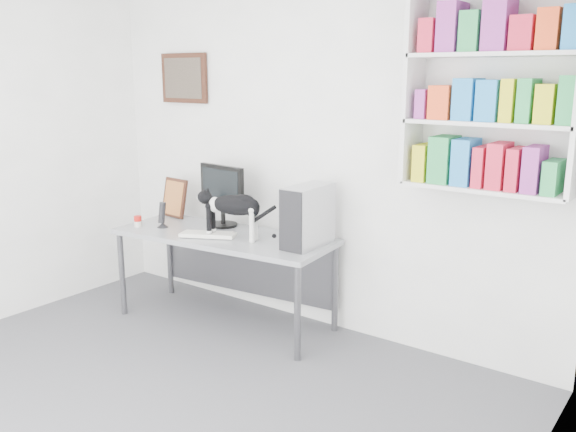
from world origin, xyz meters
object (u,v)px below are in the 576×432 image
at_px(soup_can, 138,221).
at_px(desk, 225,278).
at_px(speaker, 162,214).
at_px(pc_tower, 308,216).
at_px(keyboard, 208,235).
at_px(leaning_print, 175,197).
at_px(bookshelf, 492,89).
at_px(cat, 234,216).
at_px(monitor, 223,195).

bearing_deg(soup_can, desk, 18.51).
bearing_deg(speaker, pc_tower, 21.45).
distance_m(keyboard, speaker, 0.51).
relative_size(speaker, soup_can, 2.39).
bearing_deg(soup_can, leaning_print, 92.73).
relative_size(keyboard, leaning_print, 1.20).
xyz_separation_m(bookshelf, cat, (-1.73, -0.37, -0.95)).
distance_m(monitor, cat, 0.43).
height_order(bookshelf, speaker, bookshelf).
bearing_deg(cat, leaning_print, 148.92).
bearing_deg(leaning_print, cat, -10.59).
height_order(speaker, leaning_print, leaning_print).
xyz_separation_m(monitor, keyboard, (0.13, -0.31, -0.24)).
distance_m(desk, cat, 0.57).
height_order(keyboard, soup_can, soup_can).
xyz_separation_m(speaker, soup_can, (-0.17, -0.11, -0.06)).
distance_m(pc_tower, speaker, 1.28).
xyz_separation_m(desk, speaker, (-0.54, -0.13, 0.47)).
xyz_separation_m(leaning_print, cat, (0.90, -0.26, 0.00)).
height_order(pc_tower, soup_can, pc_tower).
relative_size(desk, leaning_print, 5.06).
bearing_deg(speaker, soup_can, -138.47).
bearing_deg(speaker, bookshelf, 20.47).
relative_size(leaning_print, soup_can, 3.84).
height_order(desk, leaning_print, leaning_print).
bearing_deg(bookshelf, soup_can, -168.19).
relative_size(bookshelf, cat, 2.16).
xyz_separation_m(monitor, speaker, (-0.37, -0.32, -0.15)).
bearing_deg(pc_tower, desk, -172.35).
relative_size(bookshelf, leaning_print, 3.59).
relative_size(monitor, pc_tower, 1.15).
bearing_deg(desk, leaning_print, 159.72).
relative_size(bookshelf, desk, 0.71).
bearing_deg(bookshelf, monitor, -176.71).
height_order(bookshelf, soup_can, bookshelf).
bearing_deg(leaning_print, bookshelf, 7.92).
distance_m(keyboard, soup_can, 0.68).
distance_m(bookshelf, keyboard, 2.27).
relative_size(desk, soup_can, 19.40).
bearing_deg(pc_tower, speaker, -170.28).
height_order(monitor, keyboard, monitor).
height_order(soup_can, cat, cat).
distance_m(desk, pc_tower, 0.93).
xyz_separation_m(bookshelf, speaker, (-2.44, -0.44, -1.02)).
xyz_separation_m(monitor, leaning_print, (-0.56, 0.00, -0.08)).
bearing_deg(bookshelf, speaker, -169.77).
height_order(speaker, soup_can, speaker).
height_order(bookshelf, pc_tower, bookshelf).
xyz_separation_m(pc_tower, speaker, (-1.25, -0.25, -0.11)).
bearing_deg(cat, desk, 142.52).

